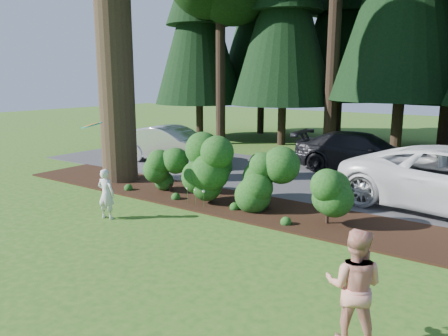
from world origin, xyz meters
name	(u,v)px	position (x,y,z in m)	size (l,w,h in m)	color
ground	(143,233)	(0.00, 0.00, 0.00)	(80.00, 80.00, 0.00)	#295518
mulch_bed	(221,201)	(0.00, 3.25, 0.03)	(16.00, 2.50, 0.05)	black
driveway	(287,176)	(0.00, 7.50, 0.01)	(22.00, 6.00, 0.03)	#38383A
shrub_row	(241,180)	(0.77, 3.14, 0.81)	(6.53, 1.60, 1.61)	#133D13
lily_cluster	(196,190)	(-0.30, 2.40, 0.50)	(0.69, 0.09, 0.57)	#133D13
car_silver_wagon	(173,145)	(-5.33, 7.02, 0.81)	(1.66, 4.75, 1.57)	#B8B8BD
car_dark_suv	(362,153)	(2.04, 9.80, 0.80)	(2.16, 5.30, 1.54)	black
child	(106,194)	(-1.56, 0.24, 0.67)	(0.49, 0.32, 1.34)	silver
adult	(354,286)	(5.62, -1.42, 0.84)	(0.81, 0.63, 1.67)	red
frisbee	(92,125)	(-2.37, 0.54, 2.40)	(0.58, 0.57, 0.23)	teal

